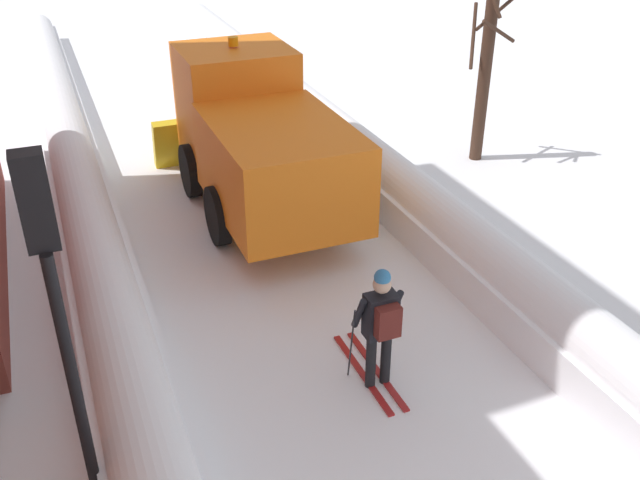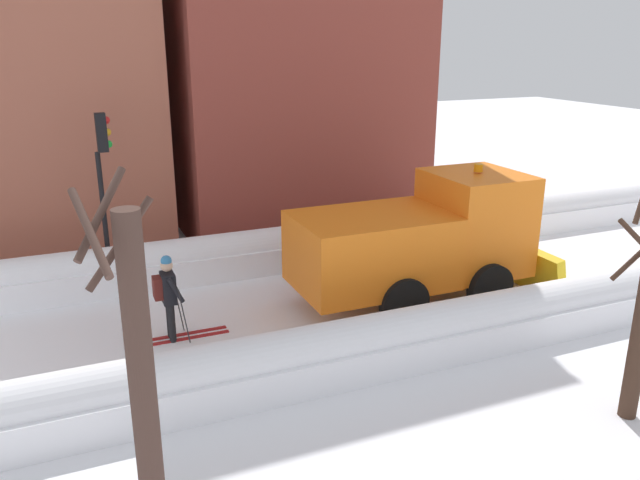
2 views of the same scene
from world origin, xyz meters
name	(u,v)px [view 1 (image 1 of 2)]	position (x,y,z in m)	size (l,w,h in m)	color
ground_plane	(261,240)	(0.00, 10.00, 0.00)	(80.00, 80.00, 0.00)	white
snowbank_left	(95,246)	(-2.92, 10.00, 0.50)	(1.10, 36.00, 1.11)	white
snowbank_right	(402,192)	(2.92, 10.00, 0.48)	(1.10, 36.00, 1.08)	white
plow_truck	(258,138)	(0.43, 11.35, 1.48)	(3.20, 5.98, 3.12)	orange
skier	(380,324)	(0.24, 5.58, 1.00)	(0.62, 1.80, 1.81)	black
traffic_light_pole	(52,282)	(-3.50, 4.86, 2.95)	(0.28, 0.42, 4.20)	black
bare_tree_mid	(485,64)	(5.87, 11.91, 2.22)	(1.10, 1.07, 4.43)	#402A1F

